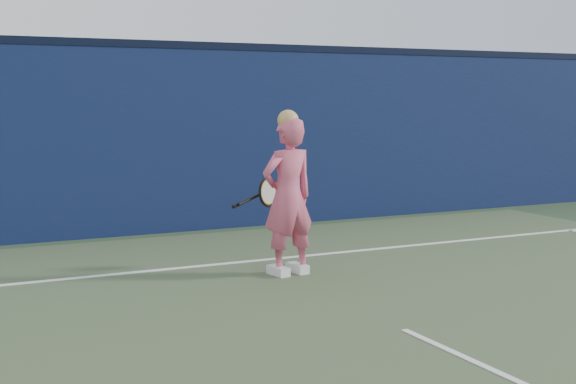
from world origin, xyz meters
TOP-DOWN VIEW (x-y plane):
  - ground at (0.00, 0.00)m, footprint 80.00×80.00m
  - backstop_wall at (0.00, 6.50)m, footprint 24.00×0.40m
  - wall_cap at (0.00, 6.50)m, footprint 24.00×0.42m
  - player at (0.07, 3.25)m, footprint 0.65×0.47m
  - racket at (0.03, 3.70)m, footprint 0.62×0.22m
  - court_lines at (0.00, -0.33)m, footprint 11.00×12.04m

SIDE VIEW (x-z plane):
  - ground at x=0.00m, z-range 0.00..0.00m
  - court_lines at x=0.00m, z-range 0.01..0.01m
  - racket at x=0.03m, z-range 0.64..0.98m
  - player at x=0.07m, z-range -0.03..1.69m
  - backstop_wall at x=0.00m, z-range 0.00..2.50m
  - wall_cap at x=0.00m, z-range 2.50..2.60m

